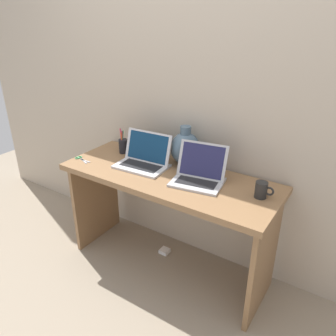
{
  "coord_description": "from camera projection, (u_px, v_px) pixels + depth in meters",
  "views": [
    {
      "loc": [
        1.08,
        -1.65,
        1.73
      ],
      "look_at": [
        0.0,
        0.0,
        0.8
      ],
      "focal_mm": 36.07,
      "sensor_mm": 36.0,
      "label": 1
    }
  ],
  "objects": [
    {
      "name": "ground_plane",
      "position": [
        168.0,
        265.0,
        2.52
      ],
      "size": [
        6.0,
        6.0,
        0.0
      ],
      "primitive_type": "plane",
      "color": "gray"
    },
    {
      "name": "pen_cup",
      "position": [
        123.0,
        146.0,
        2.52
      ],
      "size": [
        0.07,
        0.07,
        0.19
      ],
      "color": "black",
      "rests_on": "desk"
    },
    {
      "name": "laptop_right",
      "position": [
        200.0,
        172.0,
        2.1
      ],
      "size": [
        0.35,
        0.29,
        0.23
      ],
      "color": "#B2B2B7",
      "rests_on": "desk"
    },
    {
      "name": "desk",
      "position": [
        168.0,
        197.0,
        2.27
      ],
      "size": [
        1.46,
        0.55,
        0.75
      ],
      "color": "olive",
      "rests_on": "ground"
    },
    {
      "name": "green_vase",
      "position": [
        185.0,
        148.0,
        2.32
      ],
      "size": [
        0.2,
        0.2,
        0.27
      ],
      "color": "slate",
      "rests_on": "desk"
    },
    {
      "name": "back_wall",
      "position": [
        194.0,
        97.0,
        2.25
      ],
      "size": [
        4.4,
        0.04,
        2.4
      ],
      "primitive_type": "cube",
      "color": "#BCAD99",
      "rests_on": "ground"
    },
    {
      "name": "scissors",
      "position": [
        81.0,
        159.0,
        2.43
      ],
      "size": [
        0.15,
        0.07,
        0.01
      ],
      "color": "#B7B7BC",
      "rests_on": "desk"
    },
    {
      "name": "power_brick",
      "position": [
        165.0,
        251.0,
        2.65
      ],
      "size": [
        0.07,
        0.07,
        0.03
      ],
      "primitive_type": "cube",
      "color": "white",
      "rests_on": "ground"
    },
    {
      "name": "laptop_left",
      "position": [
        145.0,
        157.0,
        2.32
      ],
      "size": [
        0.36,
        0.25,
        0.22
      ],
      "color": "silver",
      "rests_on": "desk"
    },
    {
      "name": "coffee_mug",
      "position": [
        262.0,
        190.0,
        1.92
      ],
      "size": [
        0.11,
        0.07,
        0.1
      ],
      "color": "black",
      "rests_on": "desk"
    }
  ]
}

